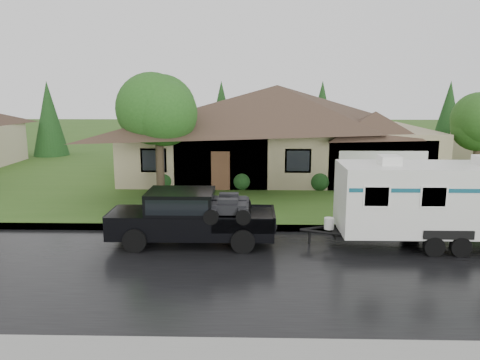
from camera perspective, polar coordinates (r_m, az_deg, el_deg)
name	(u,v)px	position (r m, az deg, el deg)	size (l,w,h in m)	color
ground	(239,249)	(16.63, -0.11, -8.36)	(140.00, 140.00, 0.00)	#32571B
road	(237,270)	(14.76, -0.33, -10.93)	(140.00, 8.00, 0.01)	black
curb	(241,228)	(18.74, 0.07, -5.85)	(140.00, 0.50, 0.15)	gray
lawn	(245,172)	(31.16, 0.63, 1.00)	(140.00, 26.00, 0.15)	#32571B
house_main	(282,120)	(29.63, 5.09, 7.29)	(19.44, 10.80, 6.90)	tan
tree_left_green	(158,114)	(23.40, -9.93, 7.95)	(3.63, 3.63, 6.01)	#382B1E
tree_right_green	(479,125)	(27.75, 27.17, 5.99)	(3.06, 3.06, 5.06)	#382B1E
shrub_row	(280,180)	(25.49, 4.95, 0.00)	(13.60, 1.00, 1.00)	#143814
pickup_truck	(189,215)	(16.98, -6.25, -4.31)	(5.87, 2.23, 1.96)	black
travel_trailer	(437,199)	(17.90, 22.90, -2.10)	(7.24, 2.54, 3.25)	silver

